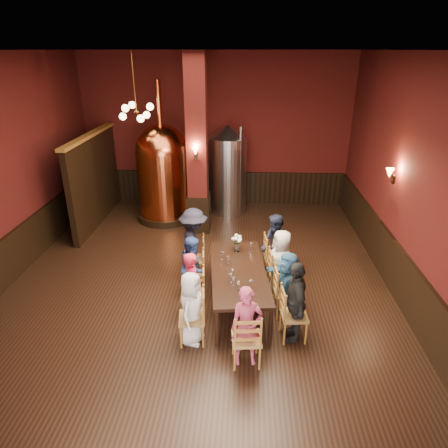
# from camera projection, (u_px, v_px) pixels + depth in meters

# --- Properties ---
(room) EXTENTS (10.00, 10.02, 4.50)m
(room) POSITION_uv_depth(u_px,v_px,m) (196.00, 182.00, 7.42)
(room) COLOR black
(room) RESTS_ON ground
(wainscot_right) EXTENTS (0.08, 9.90, 1.00)m
(wainscot_right) POSITION_uv_depth(u_px,v_px,m) (396.00, 270.00, 7.92)
(wainscot_right) COLOR black
(wainscot_right) RESTS_ON ground
(wainscot_back) EXTENTS (7.90, 0.08, 1.00)m
(wainscot_back) POSITION_uv_depth(u_px,v_px,m) (216.00, 187.00, 12.66)
(wainscot_back) COLOR black
(wainscot_back) RESTS_ON ground
(wainscot_left) EXTENTS (0.08, 9.90, 1.00)m
(wainscot_left) POSITION_uv_depth(u_px,v_px,m) (10.00, 259.00, 8.33)
(wainscot_left) COLOR black
(wainscot_left) RESTS_ON ground
(column) EXTENTS (0.58, 0.58, 4.50)m
(column) POSITION_uv_depth(u_px,v_px,m) (197.00, 148.00, 10.00)
(column) COLOR #490F0F
(column) RESTS_ON ground
(partition) EXTENTS (0.22, 3.50, 2.40)m
(partition) POSITION_uv_depth(u_px,v_px,m) (95.00, 181.00, 10.94)
(partition) COLOR black
(partition) RESTS_ON ground
(pendant_cluster) EXTENTS (0.90, 0.90, 1.70)m
(pendant_cluster) POSITION_uv_depth(u_px,v_px,m) (136.00, 112.00, 9.82)
(pendant_cluster) COLOR #A57226
(pendant_cluster) RESTS_ON room
(sconce_wall) EXTENTS (0.20, 0.20, 0.36)m
(sconce_wall) POSITION_uv_depth(u_px,v_px,m) (394.00, 175.00, 7.97)
(sconce_wall) COLOR black
(sconce_wall) RESTS_ON room
(sconce_column) EXTENTS (0.20, 0.20, 0.36)m
(sconce_column) POSITION_uv_depth(u_px,v_px,m) (196.00, 152.00, 9.74)
(sconce_column) COLOR black
(sconce_column) RESTS_ON column
(dining_table) EXTENTS (1.24, 2.49, 0.75)m
(dining_table) POSITION_uv_depth(u_px,v_px,m) (238.00, 273.00, 7.43)
(dining_table) COLOR black
(dining_table) RESTS_ON ground
(chair_0) EXTENTS (0.51, 0.51, 0.92)m
(chair_0) POSITION_uv_depth(u_px,v_px,m) (192.00, 318.00, 6.57)
(chair_0) COLOR #9B5E27
(chair_0) RESTS_ON ground
(person_0) EXTENTS (0.55, 0.71, 1.29)m
(person_0) POSITION_uv_depth(u_px,v_px,m) (191.00, 308.00, 6.50)
(person_0) COLOR silver
(person_0) RESTS_ON ground
(chair_1) EXTENTS (0.51, 0.51, 0.92)m
(chair_1) POSITION_uv_depth(u_px,v_px,m) (193.00, 295.00, 7.18)
(chair_1) COLOR #9B5E27
(chair_1) RESTS_ON ground
(person_1) EXTENTS (0.46, 0.56, 1.31)m
(person_1) POSITION_uv_depth(u_px,v_px,m) (192.00, 286.00, 7.11)
(person_1) COLOR red
(person_1) RESTS_ON ground
(chair_2) EXTENTS (0.51, 0.51, 0.92)m
(chair_2) POSITION_uv_depth(u_px,v_px,m) (194.00, 276.00, 7.79)
(chair_2) COLOR #9B5E27
(chair_2) RESTS_ON ground
(person_2) EXTENTS (0.35, 0.65, 1.29)m
(person_2) POSITION_uv_depth(u_px,v_px,m) (193.00, 267.00, 7.71)
(person_2) COLOR navy
(person_2) RESTS_ON ground
(chair_3) EXTENTS (0.51, 0.51, 0.92)m
(chair_3) POSITION_uv_depth(u_px,v_px,m) (194.00, 259.00, 8.40)
(chair_3) COLOR #9B5E27
(chair_3) RESTS_ON ground
(person_3) EXTENTS (0.77, 1.12, 1.59)m
(person_3) POSITION_uv_depth(u_px,v_px,m) (194.00, 245.00, 8.27)
(person_3) COLOR black
(person_3) RESTS_ON ground
(chair_4) EXTENTS (0.51, 0.51, 0.92)m
(chair_4) POSITION_uv_depth(u_px,v_px,m) (294.00, 315.00, 6.65)
(chair_4) COLOR #9B5E27
(chair_4) RESTS_ON ground
(person_4) EXTENTS (0.45, 0.88, 1.45)m
(person_4) POSITION_uv_depth(u_px,v_px,m) (295.00, 301.00, 6.54)
(person_4) COLOR black
(person_4) RESTS_ON ground
(chair_5) EXTENTS (0.51, 0.51, 0.92)m
(chair_5) POSITION_uv_depth(u_px,v_px,m) (286.00, 292.00, 7.26)
(chair_5) COLOR #9B5E27
(chair_5) RESTS_ON ground
(person_5) EXTENTS (0.78, 1.22, 1.26)m
(person_5) POSITION_uv_depth(u_px,v_px,m) (287.00, 284.00, 7.19)
(person_5) COLOR #2C5C84
(person_5) RESTS_ON ground
(chair_6) EXTENTS (0.51, 0.51, 0.92)m
(chair_6) POSITION_uv_depth(u_px,v_px,m) (280.00, 273.00, 7.86)
(chair_6) COLOR #9B5E27
(chair_6) RESTS_ON ground
(person_6) EXTENTS (0.56, 0.75, 1.38)m
(person_6) POSITION_uv_depth(u_px,v_px,m) (281.00, 263.00, 7.77)
(person_6) COLOR beige
(person_6) RESTS_ON ground
(chair_7) EXTENTS (0.51, 0.51, 0.92)m
(chair_7) POSITION_uv_depth(u_px,v_px,m) (274.00, 257.00, 8.47)
(chair_7) COLOR #9B5E27
(chair_7) RESTS_ON ground
(person_7) EXTENTS (0.61, 0.77, 1.41)m
(person_7) POSITION_uv_depth(u_px,v_px,m) (275.00, 247.00, 8.37)
(person_7) COLOR black
(person_7) RESTS_ON ground
(chair_8) EXTENTS (0.51, 0.51, 0.92)m
(chair_8) POSITION_uv_depth(u_px,v_px,m) (246.00, 338.00, 6.11)
(chair_8) COLOR #9B5E27
(chair_8) RESTS_ON ground
(person_8) EXTENTS (0.53, 0.39, 1.34)m
(person_8) POSITION_uv_depth(u_px,v_px,m) (247.00, 327.00, 6.02)
(person_8) COLOR #A13551
(person_8) RESTS_ON ground
(copper_kettle) EXTENTS (1.61, 1.61, 3.81)m
(copper_kettle) POSITION_uv_depth(u_px,v_px,m) (163.00, 172.00, 11.08)
(copper_kettle) COLOR black
(copper_kettle) RESTS_ON ground
(steel_vessel) EXTENTS (1.27, 1.27, 2.59)m
(steel_vessel) POSITION_uv_depth(u_px,v_px,m) (228.00, 170.00, 11.58)
(steel_vessel) COLOR #B2B2B7
(steel_vessel) RESTS_ON ground
(rose_vase) EXTENTS (0.22, 0.22, 0.37)m
(rose_vase) POSITION_uv_depth(u_px,v_px,m) (237.00, 241.00, 8.01)
(rose_vase) COLOR white
(rose_vase) RESTS_ON dining_table
(wine_glass_0) EXTENTS (0.07, 0.07, 0.17)m
(wine_glass_0) POSITION_uv_depth(u_px,v_px,m) (251.00, 247.00, 8.10)
(wine_glass_0) COLOR white
(wine_glass_0) RESTS_ON dining_table
(wine_glass_1) EXTENTS (0.07, 0.07, 0.17)m
(wine_glass_1) POSITION_uv_depth(u_px,v_px,m) (228.00, 261.00, 7.57)
(wine_glass_1) COLOR white
(wine_glass_1) RESTS_ON dining_table
(wine_glass_2) EXTENTS (0.07, 0.07, 0.17)m
(wine_glass_2) POSITION_uv_depth(u_px,v_px,m) (230.00, 278.00, 6.98)
(wine_glass_2) COLOR white
(wine_glass_2) RESTS_ON dining_table
(wine_glass_3) EXTENTS (0.07, 0.07, 0.17)m
(wine_glass_3) POSITION_uv_depth(u_px,v_px,m) (233.00, 282.00, 6.88)
(wine_glass_3) COLOR white
(wine_glass_3) RESTS_ON dining_table
(wine_glass_4) EXTENTS (0.07, 0.07, 0.17)m
(wine_glass_4) POSITION_uv_depth(u_px,v_px,m) (251.00, 285.00, 6.80)
(wine_glass_4) COLOR white
(wine_glass_4) RESTS_ON dining_table
(wine_glass_5) EXTENTS (0.07, 0.07, 0.17)m
(wine_glass_5) POSITION_uv_depth(u_px,v_px,m) (236.00, 249.00, 8.00)
(wine_glass_5) COLOR white
(wine_glass_5) RESTS_ON dining_table
(wine_glass_6) EXTENTS (0.07, 0.07, 0.17)m
(wine_glass_6) POSITION_uv_depth(u_px,v_px,m) (232.00, 274.00, 7.13)
(wine_glass_6) COLOR white
(wine_glass_6) RESTS_ON dining_table
(wine_glass_7) EXTENTS (0.07, 0.07, 0.17)m
(wine_glass_7) POSITION_uv_depth(u_px,v_px,m) (238.00, 286.00, 6.76)
(wine_glass_7) COLOR white
(wine_glass_7) RESTS_ON dining_table
(wine_glass_8) EXTENTS (0.07, 0.07, 0.17)m
(wine_glass_8) POSITION_uv_depth(u_px,v_px,m) (222.00, 256.00, 7.74)
(wine_glass_8) COLOR white
(wine_glass_8) RESTS_ON dining_table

